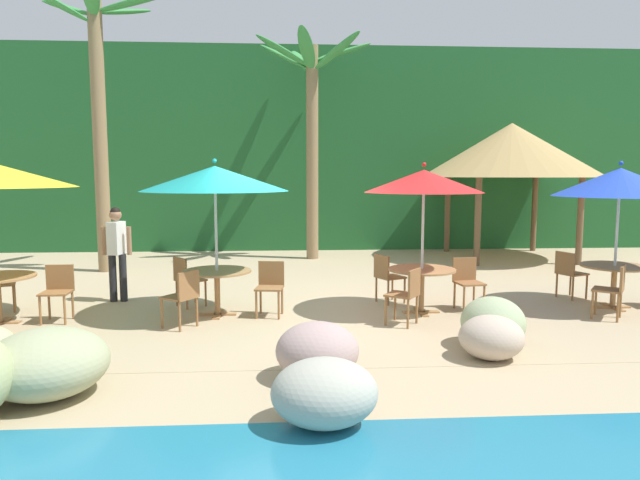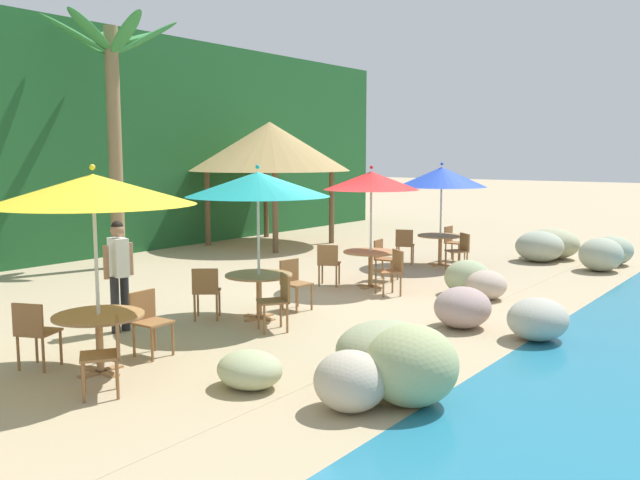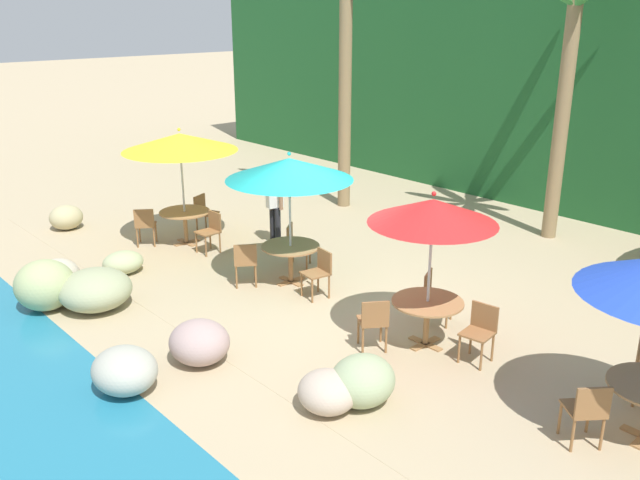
% 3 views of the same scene
% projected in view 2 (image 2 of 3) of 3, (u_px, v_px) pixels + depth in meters
% --- Properties ---
extents(ground_plane, '(120.00, 120.00, 0.00)m').
position_uv_depth(ground_plane, '(307.00, 306.00, 12.13)').
color(ground_plane, tan).
extents(terrace_deck, '(18.00, 5.20, 0.01)m').
position_uv_depth(terrace_deck, '(307.00, 305.00, 12.13)').
color(terrace_deck, tan).
rests_on(terrace_deck, ground).
extents(foliage_backdrop, '(28.00, 2.40, 6.00)m').
position_uv_depth(foliage_backdrop, '(24.00, 142.00, 17.08)').
color(foliage_backdrop, '#1E5628').
rests_on(foliage_backdrop, ground).
extents(rock_seawall, '(16.38, 3.47, 0.88)m').
position_uv_depth(rock_seawall, '(506.00, 282.00, 12.42)').
color(rock_seawall, '#A5AD93').
rests_on(rock_seawall, ground).
extents(umbrella_yellow, '(2.45, 2.45, 2.57)m').
position_uv_depth(umbrella_yellow, '(93.00, 190.00, 8.11)').
color(umbrella_yellow, silver).
rests_on(umbrella_yellow, ground).
extents(dining_table_yellow, '(1.10, 1.10, 0.74)m').
position_uv_depth(dining_table_yellow, '(99.00, 324.00, 8.32)').
color(dining_table_yellow, '#A37547').
rests_on(dining_table_yellow, ground).
extents(chair_yellow_seaward, '(0.43, 0.44, 0.87)m').
position_uv_depth(chair_yellow_seaward, '(148.00, 318.00, 9.07)').
color(chair_yellow_seaward, olive).
rests_on(chair_yellow_seaward, ground).
extents(chair_yellow_inland, '(0.56, 0.55, 0.87)m').
position_uv_depth(chair_yellow_inland, '(34.00, 330.00, 8.44)').
color(chair_yellow_inland, olive).
rests_on(chair_yellow_inland, ground).
extents(chair_yellow_left, '(0.59, 0.59, 0.87)m').
position_uv_depth(chair_yellow_left, '(108.00, 351.00, 7.56)').
color(chair_yellow_left, olive).
rests_on(chair_yellow_left, ground).
extents(umbrella_teal, '(2.33, 2.33, 2.52)m').
position_uv_depth(umbrella_teal, '(258.00, 184.00, 10.90)').
color(umbrella_teal, silver).
rests_on(umbrella_teal, ground).
extents(dining_table_teal, '(1.10, 1.10, 0.74)m').
position_uv_depth(dining_table_teal, '(259.00, 282.00, 11.10)').
color(dining_table_teal, '#A37547').
rests_on(dining_table_teal, ground).
extents(chair_teal_seaward, '(0.48, 0.48, 0.87)m').
position_uv_depth(chair_teal_seaward, '(293.00, 280.00, 11.77)').
color(chair_teal_seaward, olive).
rests_on(chair_teal_seaward, ground).
extents(chair_teal_inland, '(0.60, 0.59, 0.87)m').
position_uv_depth(chair_teal_inland, '(206.00, 289.00, 11.00)').
color(chair_teal_inland, olive).
rests_on(chair_teal_inland, ground).
extents(chair_teal_left, '(0.59, 0.59, 0.87)m').
position_uv_depth(chair_teal_left, '(278.00, 298.00, 10.35)').
color(chair_teal_left, olive).
rests_on(chair_teal_left, ground).
extents(umbrella_red, '(1.92, 1.92, 2.46)m').
position_uv_depth(umbrella_red, '(371.00, 181.00, 13.53)').
color(umbrella_red, silver).
rests_on(umbrella_red, ground).
extents(dining_table_red, '(1.10, 1.10, 0.74)m').
position_uv_depth(dining_table_red, '(371.00, 257.00, 13.72)').
color(dining_table_red, '#A37547').
rests_on(dining_table_red, ground).
extents(chair_red_seaward, '(0.48, 0.48, 0.87)m').
position_uv_depth(chair_red_seaward, '(383.00, 256.00, 14.52)').
color(chair_red_seaward, olive).
rests_on(chair_red_seaward, ground).
extents(chair_red_inland, '(0.57, 0.56, 0.87)m').
position_uv_depth(chair_red_inland, '(328.00, 262.00, 13.81)').
color(chair_red_inland, olive).
rests_on(chair_red_inland, ground).
extents(chair_red_left, '(0.59, 0.59, 0.87)m').
position_uv_depth(chair_red_left, '(393.00, 269.00, 12.97)').
color(chair_red_left, olive).
rests_on(chair_red_left, ground).
extents(umbrella_blue, '(2.15, 2.15, 2.49)m').
position_uv_depth(umbrella_blue, '(442.00, 177.00, 16.27)').
color(umbrella_blue, silver).
rests_on(umbrella_blue, ground).
extents(dining_table_blue, '(1.10, 1.10, 0.74)m').
position_uv_depth(dining_table_blue, '(440.00, 240.00, 16.46)').
color(dining_table_blue, '#A37547').
rests_on(dining_table_blue, ground).
extents(chair_blue_seaward, '(0.42, 0.43, 0.87)m').
position_uv_depth(chair_blue_seaward, '(452.00, 241.00, 17.21)').
color(chair_blue_seaward, olive).
rests_on(chair_blue_seaward, ground).
extents(chair_blue_inland, '(0.55, 0.55, 0.87)m').
position_uv_depth(chair_blue_inland, '(405.00, 244.00, 16.60)').
color(chair_blue_inland, olive).
rests_on(chair_blue_inland, ground).
extents(chair_blue_left, '(0.59, 0.59, 0.87)m').
position_uv_depth(chair_blue_left, '(460.00, 249.00, 15.69)').
color(chair_blue_left, olive).
rests_on(chair_blue_left, ground).
extents(palm_tree_second, '(3.10, 3.03, 5.80)m').
position_uv_depth(palm_tree_second, '(112.00, 98.00, 15.77)').
color(palm_tree_second, olive).
rests_on(palm_tree_second, ground).
extents(palapa_hut, '(4.77, 4.77, 3.64)m').
position_uv_depth(palapa_hut, '(270.00, 147.00, 20.06)').
color(palapa_hut, brown).
rests_on(palapa_hut, ground).
extents(waiter_in_white, '(0.52, 0.38, 1.70)m').
position_uv_depth(waiter_in_white, '(119.00, 268.00, 10.22)').
color(waiter_in_white, '#232328').
rests_on(waiter_in_white, ground).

